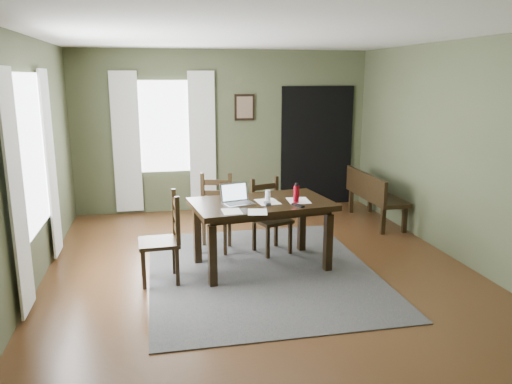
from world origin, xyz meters
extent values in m
cube|color=#492C16|center=(0.00, 0.00, -0.01)|extent=(5.00, 6.00, 0.01)
cube|color=#484E33|center=(0.00, 3.00, 1.35)|extent=(5.00, 0.02, 2.70)
cube|color=#484E33|center=(0.00, -3.00, 1.35)|extent=(5.00, 0.02, 2.70)
cube|color=#484E33|center=(-2.50, 0.00, 1.35)|extent=(0.02, 6.00, 2.70)
cube|color=#484E33|center=(2.50, 0.00, 1.35)|extent=(0.02, 6.00, 2.70)
cube|color=white|center=(0.00, 0.00, 2.70)|extent=(5.00, 6.00, 0.02)
cube|color=#3D3D3D|center=(0.00, 0.00, 0.01)|extent=(2.60, 3.20, 0.01)
cube|color=black|center=(0.03, 0.14, 0.79)|extent=(1.73, 1.17, 0.06)
cube|color=black|center=(0.03, 0.14, 0.73)|extent=(1.53, 0.98, 0.05)
cube|color=black|center=(-0.61, -0.32, 0.36)|extent=(0.10, 0.10, 0.69)
cube|color=black|center=(-0.71, 0.43, 0.36)|extent=(0.10, 0.10, 0.69)
cube|color=black|center=(0.78, -0.14, 0.36)|extent=(0.10, 0.10, 0.69)
cube|color=black|center=(0.68, 0.61, 0.36)|extent=(0.10, 0.10, 0.69)
cube|color=black|center=(-1.18, -0.07, 0.46)|extent=(0.46, 0.46, 0.04)
cube|color=black|center=(-1.37, 0.09, 0.23)|extent=(0.04, 0.04, 0.43)
cube|color=black|center=(-1.01, 0.11, 0.23)|extent=(0.04, 0.04, 0.43)
cube|color=black|center=(-1.35, -0.26, 0.23)|extent=(0.04, 0.04, 0.43)
cube|color=black|center=(-0.99, -0.24, 0.23)|extent=(0.04, 0.04, 0.43)
cube|color=black|center=(-0.99, 0.12, 0.75)|extent=(0.05, 0.05, 0.55)
cube|color=black|center=(-0.97, -0.25, 0.75)|extent=(0.05, 0.05, 0.55)
cube|color=black|center=(-0.98, -0.06, 0.60)|extent=(0.04, 0.33, 0.07)
cube|color=black|center=(-0.98, -0.06, 0.75)|extent=(0.04, 0.33, 0.07)
cube|color=black|center=(-0.98, -0.06, 0.90)|extent=(0.04, 0.33, 0.07)
cube|color=black|center=(-0.45, 0.83, 0.46)|extent=(0.55, 0.55, 0.04)
cube|color=black|center=(-0.68, 0.72, 0.23)|extent=(0.05, 0.05, 0.43)
cube|color=black|center=(-0.57, 1.05, 0.23)|extent=(0.05, 0.05, 0.43)
cube|color=black|center=(-0.34, 0.61, 0.23)|extent=(0.05, 0.05, 0.43)
cube|color=black|center=(-0.23, 0.95, 0.23)|extent=(0.05, 0.05, 0.43)
cube|color=black|center=(-0.57, 1.08, 0.74)|extent=(0.06, 0.06, 0.54)
cube|color=black|center=(-0.21, 0.96, 0.74)|extent=(0.06, 0.06, 0.54)
cube|color=black|center=(-0.39, 1.02, 0.59)|extent=(0.31, 0.12, 0.07)
cube|color=black|center=(-0.39, 1.02, 0.74)|extent=(0.31, 0.12, 0.07)
cube|color=black|center=(-0.39, 1.02, 0.89)|extent=(0.31, 0.12, 0.07)
cube|color=black|center=(0.28, 0.60, 0.44)|extent=(0.53, 0.53, 0.04)
cube|color=black|center=(0.17, 0.39, 0.22)|extent=(0.05, 0.05, 0.41)
cube|color=black|center=(0.06, 0.71, 0.22)|extent=(0.05, 0.05, 0.41)
cube|color=black|center=(0.49, 0.50, 0.22)|extent=(0.05, 0.05, 0.41)
cube|color=black|center=(0.38, 0.82, 0.22)|extent=(0.05, 0.05, 0.41)
cube|color=black|center=(0.04, 0.73, 0.71)|extent=(0.06, 0.06, 0.52)
cube|color=black|center=(0.39, 0.84, 0.71)|extent=(0.06, 0.06, 0.52)
cube|color=black|center=(0.21, 0.78, 0.57)|extent=(0.30, 0.12, 0.07)
cube|color=black|center=(0.21, 0.78, 0.71)|extent=(0.30, 0.12, 0.07)
cube|color=black|center=(0.21, 0.78, 0.85)|extent=(0.30, 0.12, 0.07)
cube|color=black|center=(2.22, 1.66, 0.42)|extent=(0.45, 1.42, 0.06)
cube|color=black|center=(2.39, 1.05, 0.20)|extent=(0.06, 0.06, 0.39)
cube|color=black|center=(2.05, 1.05, 0.20)|extent=(0.06, 0.06, 0.39)
cube|color=black|center=(2.39, 2.26, 0.20)|extent=(0.06, 0.06, 0.39)
cube|color=black|center=(2.05, 2.26, 0.20)|extent=(0.06, 0.06, 0.39)
cube|color=black|center=(2.02, 1.66, 0.63)|extent=(0.05, 1.42, 0.34)
cube|color=#B7B7BC|center=(-0.26, 0.06, 0.83)|extent=(0.39, 0.31, 0.02)
cube|color=#B7B7BC|center=(-0.29, 0.18, 0.94)|extent=(0.34, 0.14, 0.22)
cube|color=silver|center=(-0.29, 0.17, 0.94)|extent=(0.30, 0.12, 0.18)
cube|color=#3F3F42|center=(-0.25, 0.05, 0.84)|extent=(0.31, 0.21, 0.00)
cube|color=#3F3F42|center=(0.06, -0.03, 0.84)|extent=(0.07, 0.11, 0.03)
cube|color=black|center=(0.40, -0.15, 0.83)|extent=(0.11, 0.19, 0.02)
cylinder|color=silver|center=(0.10, 0.10, 0.89)|extent=(0.07, 0.07, 0.14)
cylinder|color=#AC0D1D|center=(0.42, 0.00, 0.92)|extent=(0.08, 0.08, 0.20)
cylinder|color=black|center=(0.42, 0.00, 1.04)|extent=(0.05, 0.05, 0.03)
cube|color=white|center=(-0.38, -0.23, 0.82)|extent=(0.21, 0.27, 0.00)
cube|color=white|center=(0.10, 0.11, 0.82)|extent=(0.28, 0.34, 0.00)
cube|color=white|center=(0.47, 0.09, 0.82)|extent=(0.27, 0.34, 0.00)
cube|color=white|center=(-0.11, -0.31, 0.82)|extent=(0.25, 0.30, 0.00)
cube|color=white|center=(-2.47, 0.20, 1.45)|extent=(0.01, 1.30, 1.70)
cube|color=white|center=(-1.00, 2.97, 1.45)|extent=(1.00, 0.01, 1.50)
cube|color=silver|center=(-2.44, -0.62, 1.20)|extent=(0.03, 0.48, 2.30)
cube|color=silver|center=(-2.44, 1.02, 1.20)|extent=(0.03, 0.48, 2.30)
cube|color=silver|center=(-1.62, 2.94, 1.20)|extent=(0.44, 0.03, 2.30)
cube|color=silver|center=(-0.38, 2.94, 1.20)|extent=(0.44, 0.03, 2.30)
cube|color=black|center=(0.35, 2.97, 1.75)|extent=(0.34, 0.03, 0.44)
cube|color=brown|center=(0.35, 2.96, 1.75)|extent=(0.27, 0.01, 0.36)
cube|color=black|center=(1.65, 2.97, 1.05)|extent=(1.30, 0.03, 2.10)
camera|label=1|loc=(-1.18, -5.43, 2.26)|focal=35.00mm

